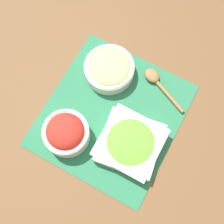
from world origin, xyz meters
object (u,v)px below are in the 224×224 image
cucumber_bowl (109,68)px  lettuce_bowl (130,143)px  tomato_bowl (66,133)px  wooden_spoon (157,81)px

cucumber_bowl → lettuce_bowl: bearing=43.3°
tomato_bowl → wooden_spoon: (-0.29, 0.16, -0.03)m
cucumber_bowl → lettuce_bowl: (0.18, 0.17, -0.00)m
cucumber_bowl → tomato_bowl: 0.25m
lettuce_bowl → wooden_spoon: (-0.22, -0.02, -0.02)m
wooden_spoon → cucumber_bowl: bearing=-74.0°
wooden_spoon → tomato_bowl: bearing=-28.7°
tomato_bowl → lettuce_bowl: 0.19m
cucumber_bowl → wooden_spoon: (-0.04, 0.15, -0.02)m
lettuce_bowl → tomato_bowl: bearing=-69.7°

